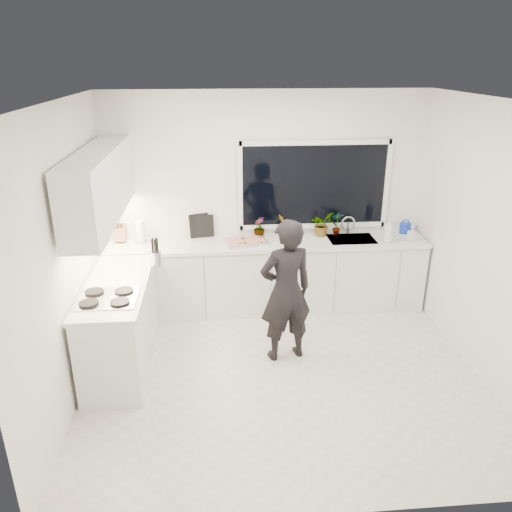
{
  "coord_description": "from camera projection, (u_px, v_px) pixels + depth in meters",
  "views": [
    {
      "loc": [
        -0.65,
        -4.32,
        3.05
      ],
      "look_at": [
        -0.24,
        0.4,
        1.15
      ],
      "focal_mm": 35.0,
      "sensor_mm": 36.0,
      "label": 1
    }
  ],
  "objects": [
    {
      "name": "countertop_back",
      "position": [
        268.0,
        243.0,
        6.17
      ],
      "size": [
        3.94,
        0.62,
        0.04
      ],
      "primitive_type": "cube",
      "color": "silver",
      "rests_on": "base_cabinets_back"
    },
    {
      "name": "wall_right",
      "position": [
        491.0,
        245.0,
        4.83
      ],
      "size": [
        0.02,
        3.5,
        2.7
      ],
      "primitive_type": "cube",
      "color": "white",
      "rests_on": "ground"
    },
    {
      "name": "soap_bottles",
      "position": [
        395.0,
        231.0,
        6.11
      ],
      "size": [
        0.43,
        0.15,
        0.31
      ],
      "color": "#D8BF66",
      "rests_on": "countertop_back"
    },
    {
      "name": "stovetop",
      "position": [
        107.0,
        298.0,
        4.69
      ],
      "size": [
        0.56,
        0.48,
        0.03
      ],
      "primitive_type": "cube",
      "color": "black",
      "rests_on": "countertop_left"
    },
    {
      "name": "paper_towel_roll",
      "position": [
        141.0,
        232.0,
        6.09
      ],
      "size": [
        0.14,
        0.14,
        0.26
      ],
      "primitive_type": "cylinder",
      "rotation": [
        0.0,
        0.0,
        -0.31
      ],
      "color": "white",
      "rests_on": "countertop_back"
    },
    {
      "name": "upper_cabinets",
      "position": [
        100.0,
        185.0,
        4.99
      ],
      "size": [
        0.34,
        2.1,
        0.7
      ],
      "primitive_type": "cube",
      "color": "white",
      "rests_on": "wall_left"
    },
    {
      "name": "window",
      "position": [
        314.0,
        185.0,
        6.24
      ],
      "size": [
        1.8,
        0.02,
        1.0
      ],
      "primitive_type": "cube",
      "color": "black",
      "rests_on": "wall_back"
    },
    {
      "name": "utensil_crock",
      "position": [
        156.0,
        258.0,
        5.44
      ],
      "size": [
        0.13,
        0.13,
        0.16
      ],
      "primitive_type": "cylinder",
      "rotation": [
        0.0,
        0.0,
        0.03
      ],
      "color": "#B2B2B6",
      "rests_on": "countertop_left"
    },
    {
      "name": "herb_plants",
      "position": [
        308.0,
        225.0,
        6.31
      ],
      "size": [
        1.17,
        0.36,
        0.31
      ],
      "color": "#26662D",
      "rests_on": "countertop_back"
    },
    {
      "name": "wall_back",
      "position": [
        266.0,
        201.0,
        6.3
      ],
      "size": [
        4.0,
        0.02,
        2.7
      ],
      "primitive_type": "cube",
      "color": "white",
      "rests_on": "ground"
    },
    {
      "name": "base_cabinets_back",
      "position": [
        268.0,
        277.0,
        6.35
      ],
      "size": [
        3.92,
        0.58,
        0.88
      ],
      "primitive_type": "cube",
      "color": "white",
      "rests_on": "floor"
    },
    {
      "name": "person",
      "position": [
        286.0,
        291.0,
        5.17
      ],
      "size": [
        0.65,
        0.5,
        1.57
      ],
      "primitive_type": "imported",
      "rotation": [
        0.0,
        0.0,
        3.39
      ],
      "color": "black",
      "rests_on": "floor"
    },
    {
      "name": "picture_frame_small",
      "position": [
        199.0,
        226.0,
        6.27
      ],
      "size": [
        0.25,
        0.09,
        0.3
      ],
      "primitive_type": "cube",
      "rotation": [
        0.0,
        0.0,
        0.29
      ],
      "color": "black",
      "rests_on": "countertop_back"
    },
    {
      "name": "pizza",
      "position": [
        246.0,
        240.0,
        6.11
      ],
      "size": [
        0.52,
        0.42,
        0.01
      ],
      "primitive_type": "cube",
      "rotation": [
        0.0,
        0.0,
        0.21
      ],
      "color": "red",
      "rests_on": "pizza_tray"
    },
    {
      "name": "picture_frame_large",
      "position": [
        205.0,
        226.0,
        6.28
      ],
      "size": [
        0.22,
        0.05,
        0.28
      ],
      "primitive_type": "cube",
      "rotation": [
        0.0,
        0.0,
        0.12
      ],
      "color": "black",
      "rests_on": "countertop_back"
    },
    {
      "name": "knife_block",
      "position": [
        121.0,
        233.0,
        6.12
      ],
      "size": [
        0.14,
        0.11,
        0.22
      ],
      "primitive_type": "cube",
      "rotation": [
        0.0,
        0.0,
        -0.07
      ],
      "color": "olive",
      "rests_on": "countertop_back"
    },
    {
      "name": "watering_can",
      "position": [
        405.0,
        228.0,
        6.44
      ],
      "size": [
        0.18,
        0.18,
        0.13
      ],
      "primitive_type": "cylinder",
      "rotation": [
        0.0,
        0.0,
        -0.37
      ],
      "color": "#1330B7",
      "rests_on": "countertop_back"
    },
    {
      "name": "floor",
      "position": [
        283.0,
        373.0,
        5.18
      ],
      "size": [
        4.0,
        3.5,
        0.02
      ],
      "primitive_type": "cube",
      "color": "beige",
      "rests_on": "ground"
    },
    {
      "name": "faucet",
      "position": [
        348.0,
        225.0,
        6.4
      ],
      "size": [
        0.03,
        0.03,
        0.22
      ],
      "primitive_type": "cylinder",
      "color": "silver",
      "rests_on": "countertop_back"
    },
    {
      "name": "countertop_left",
      "position": [
        116.0,
        285.0,
        5.03
      ],
      "size": [
        0.62,
        1.6,
        0.04
      ],
      "primitive_type": "cube",
      "color": "silver",
      "rests_on": "base_cabinets_left"
    },
    {
      "name": "base_cabinets_left",
      "position": [
        121.0,
        325.0,
        5.2
      ],
      "size": [
        0.58,
        1.6,
        0.88
      ],
      "primitive_type": "cube",
      "color": "white",
      "rests_on": "floor"
    },
    {
      "name": "sink",
      "position": [
        351.0,
        243.0,
        6.28
      ],
      "size": [
        0.58,
        0.42,
        0.14
      ],
      "primitive_type": "cube",
      "color": "silver",
      "rests_on": "countertop_back"
    },
    {
      "name": "ceiling",
      "position": [
        289.0,
        100.0,
        4.17
      ],
      "size": [
        4.0,
        3.5,
        0.02
      ],
      "primitive_type": "cube",
      "color": "white",
      "rests_on": "wall_back"
    },
    {
      "name": "wall_left",
      "position": [
        66.0,
        258.0,
        4.51
      ],
      "size": [
        0.02,
        3.5,
        2.7
      ],
      "primitive_type": "cube",
      "color": "white",
      "rests_on": "ground"
    },
    {
      "name": "pizza_tray",
      "position": [
        246.0,
        242.0,
        6.12
      ],
      "size": [
        0.57,
        0.47,
        0.03
      ],
      "primitive_type": "cube",
      "rotation": [
        0.0,
        0.0,
        0.21
      ],
      "color": "silver",
      "rests_on": "countertop_back"
    }
  ]
}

